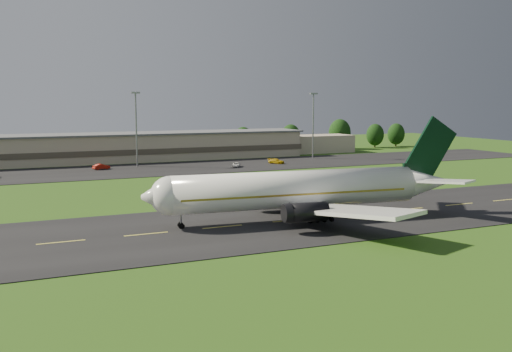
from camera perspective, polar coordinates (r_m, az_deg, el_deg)
name	(u,v)px	position (r m, az deg, el deg)	size (l,w,h in m)	color
ground	(222,227)	(82.07, -3.38, -5.16)	(360.00, 360.00, 0.00)	#254B12
taxiway	(222,227)	(82.06, -3.38, -5.13)	(220.00, 30.00, 0.10)	black
apron	(125,171)	(150.74, -13.00, 0.52)	(260.00, 30.00, 0.10)	black
airliner	(301,190)	(86.27, 4.52, -1.39)	(51.25, 41.97, 15.57)	white
terminal	(130,148)	(175.19, -12.49, 2.79)	(145.00, 16.00, 8.40)	tan
light_mast_centre	(136,120)	(158.58, -11.91, 5.49)	(2.40, 1.20, 20.35)	gray
light_mast_east	(313,118)	(178.30, 5.74, 5.83)	(2.40, 1.20, 20.35)	gray
tree_line	(228,139)	(194.80, -2.80, 3.76)	(192.58, 9.90, 11.15)	black
service_vehicle_b	(101,167)	(154.58, -15.21, 0.91)	(1.56, 4.47, 1.47)	#A5170B
service_vehicle_c	(236,165)	(154.93, -2.00, 1.14)	(1.97, 4.26, 1.19)	silver
service_vehicle_d	(276,161)	(163.00, 2.04, 1.50)	(1.97, 4.84, 1.40)	#C29A0B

